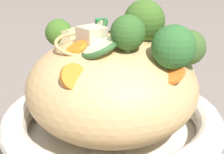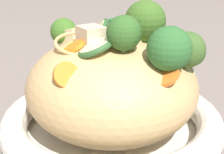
# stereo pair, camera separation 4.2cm
# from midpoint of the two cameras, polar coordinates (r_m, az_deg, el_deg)

# --- Properties ---
(ground_plane) EXTENTS (3.00, 3.00, 0.00)m
(ground_plane) POSITION_cam_midpoint_polar(r_m,az_deg,el_deg) (0.46, -2.65, -11.13)
(ground_plane) COLOR slate
(serving_bowl) EXTENTS (0.28, 0.28, 0.05)m
(serving_bowl) POSITION_cam_midpoint_polar(r_m,az_deg,el_deg) (0.45, -2.71, -8.22)
(serving_bowl) COLOR white
(serving_bowl) RESTS_ON ground_plane
(noodle_heap) EXTENTS (0.21, 0.21, 0.13)m
(noodle_heap) POSITION_cam_midpoint_polar(r_m,az_deg,el_deg) (0.42, -2.84, -1.63)
(noodle_heap) COLOR tan
(noodle_heap) RESTS_ON serving_bowl
(broccoli_florets) EXTENTS (0.17, 0.21, 0.08)m
(broccoli_florets) POSITION_cam_midpoint_polar(r_m,az_deg,el_deg) (0.39, 3.22, 6.60)
(broccoli_florets) COLOR #8DAD77
(broccoli_florets) RESTS_ON serving_bowl
(carrot_coins) EXTENTS (0.13, 0.16, 0.04)m
(carrot_coins) POSITION_cam_midpoint_polar(r_m,az_deg,el_deg) (0.38, -3.38, 3.73)
(carrot_coins) COLOR orange
(carrot_coins) RESTS_ON serving_bowl
(zucchini_slices) EXTENTS (0.16, 0.08, 0.06)m
(zucchini_slices) POSITION_cam_midpoint_polar(r_m,az_deg,el_deg) (0.41, -6.47, 5.90)
(zucchini_slices) COLOR beige
(zucchini_slices) RESTS_ON serving_bowl
(chicken_chunks) EXTENTS (0.11, 0.11, 0.04)m
(chicken_chunks) POSITION_cam_midpoint_polar(r_m,az_deg,el_deg) (0.43, -6.38, 6.79)
(chicken_chunks) COLOR beige
(chicken_chunks) RESTS_ON serving_bowl
(soy_sauce_bottle) EXTENTS (0.04, 0.04, 0.12)m
(soy_sauce_bottle) POSITION_cam_midpoint_polar(r_m,az_deg,el_deg) (0.66, -3.14, 3.87)
(soy_sauce_bottle) COLOR black
(soy_sauce_bottle) RESTS_ON ground_plane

